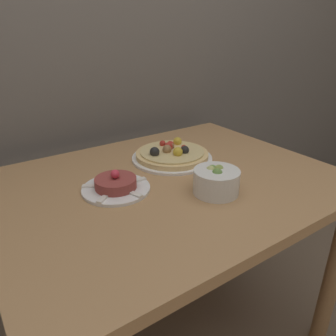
% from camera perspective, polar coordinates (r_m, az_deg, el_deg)
% --- Properties ---
extents(dining_table, '(1.11, 0.85, 0.74)m').
position_cam_1_polar(dining_table, '(1.13, 0.05, -6.71)').
color(dining_table, '#AD7F51').
rests_on(dining_table, ground_plane).
extents(pizza_plate, '(0.30, 0.30, 0.06)m').
position_cam_1_polar(pizza_plate, '(1.23, 0.69, 2.36)').
color(pizza_plate, white).
rests_on(pizza_plate, dining_table).
extents(tartare_plate, '(0.21, 0.21, 0.07)m').
position_cam_1_polar(tartare_plate, '(1.01, -9.07, -3.01)').
color(tartare_plate, white).
rests_on(tartare_plate, dining_table).
extents(small_bowl, '(0.14, 0.14, 0.08)m').
position_cam_1_polar(small_bowl, '(0.99, 8.38, -2.22)').
color(small_bowl, white).
rests_on(small_bowl, dining_table).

